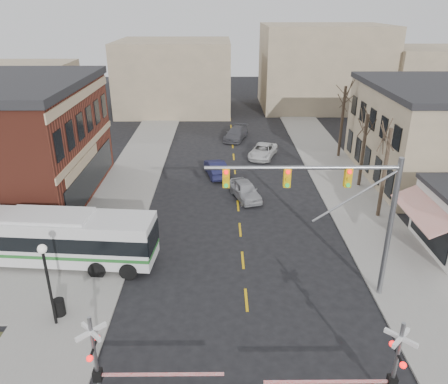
{
  "coord_description": "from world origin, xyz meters",
  "views": [
    {
      "loc": [
        -1.38,
        -17.43,
        14.88
      ],
      "look_at": [
        -1.16,
        8.73,
        3.5
      ],
      "focal_mm": 35.0,
      "sensor_mm": 36.0,
      "label": 1
    }
  ],
  "objects_px": {
    "trash_bin": "(59,307)",
    "pedestrian_near": "(102,255)",
    "traffic_signal_mast": "(341,201)",
    "car_b": "(216,168)",
    "car_c": "(263,151)",
    "rr_crossing_east": "(385,365)",
    "car_d": "(236,134)",
    "street_lamp": "(46,269)",
    "transit_bus": "(52,237)",
    "pedestrian_far": "(71,235)",
    "rr_crossing_west": "(106,358)",
    "car_a": "(245,190)"
  },
  "relations": [
    {
      "from": "car_a",
      "to": "car_d",
      "type": "relative_size",
      "value": 0.87
    },
    {
      "from": "car_c",
      "to": "pedestrian_far",
      "type": "xyz_separation_m",
      "value": [
        -14.11,
        -18.45,
        0.4
      ]
    },
    {
      "from": "car_a",
      "to": "car_b",
      "type": "xyz_separation_m",
      "value": [
        -2.45,
        5.2,
        0.0
      ]
    },
    {
      "from": "traffic_signal_mast",
      "to": "car_c",
      "type": "relative_size",
      "value": 1.99
    },
    {
      "from": "transit_bus",
      "to": "car_d",
      "type": "distance_m",
      "value": 29.21
    },
    {
      "from": "traffic_signal_mast",
      "to": "pedestrian_far",
      "type": "bearing_deg",
      "value": 162.63
    },
    {
      "from": "transit_bus",
      "to": "car_a",
      "type": "xyz_separation_m",
      "value": [
        12.26,
        9.67,
        -1.09
      ]
    },
    {
      "from": "traffic_signal_mast",
      "to": "car_d",
      "type": "relative_size",
      "value": 1.97
    },
    {
      "from": "traffic_signal_mast",
      "to": "car_c",
      "type": "bearing_deg",
      "value": 94.1
    },
    {
      "from": "transit_bus",
      "to": "car_c",
      "type": "xyz_separation_m",
      "value": [
        14.64,
        20.07,
        -1.14
      ]
    },
    {
      "from": "rr_crossing_east",
      "to": "trash_bin",
      "type": "height_order",
      "value": "rr_crossing_east"
    },
    {
      "from": "rr_crossing_west",
      "to": "car_c",
      "type": "bearing_deg",
      "value": 73.4
    },
    {
      "from": "trash_bin",
      "to": "car_c",
      "type": "distance_m",
      "value": 28.14
    },
    {
      "from": "car_a",
      "to": "trash_bin",
      "type": "bearing_deg",
      "value": -141.91
    },
    {
      "from": "traffic_signal_mast",
      "to": "car_d",
      "type": "bearing_deg",
      "value": 98.1
    },
    {
      "from": "pedestrian_far",
      "to": "transit_bus",
      "type": "bearing_deg",
      "value": -153.26
    },
    {
      "from": "rr_crossing_west",
      "to": "pedestrian_far",
      "type": "relative_size",
      "value": 2.93
    },
    {
      "from": "transit_bus",
      "to": "street_lamp",
      "type": "distance_m",
      "value": 6.22
    },
    {
      "from": "rr_crossing_west",
      "to": "car_b",
      "type": "bearing_deg",
      "value": 80.55
    },
    {
      "from": "car_a",
      "to": "pedestrian_near",
      "type": "distance_m",
      "value": 13.89
    },
    {
      "from": "trash_bin",
      "to": "pedestrian_near",
      "type": "xyz_separation_m",
      "value": [
        1.21,
        4.23,
        0.49
      ]
    },
    {
      "from": "trash_bin",
      "to": "car_b",
      "type": "distance_m",
      "value": 21.41
    },
    {
      "from": "pedestrian_near",
      "to": "trash_bin",
      "type": "bearing_deg",
      "value": 172.63
    },
    {
      "from": "traffic_signal_mast",
      "to": "car_a",
      "type": "height_order",
      "value": "traffic_signal_mast"
    },
    {
      "from": "traffic_signal_mast",
      "to": "pedestrian_near",
      "type": "xyz_separation_m",
      "value": [
        -13.17,
        2.51,
        -4.67
      ]
    },
    {
      "from": "transit_bus",
      "to": "car_c",
      "type": "height_order",
      "value": "transit_bus"
    },
    {
      "from": "rr_crossing_west",
      "to": "street_lamp",
      "type": "height_order",
      "value": "street_lamp"
    },
    {
      "from": "rr_crossing_west",
      "to": "car_d",
      "type": "bearing_deg",
      "value": 80.09
    },
    {
      "from": "transit_bus",
      "to": "traffic_signal_mast",
      "type": "height_order",
      "value": "traffic_signal_mast"
    },
    {
      "from": "rr_crossing_east",
      "to": "car_d",
      "type": "xyz_separation_m",
      "value": [
        -4.52,
        37.01,
        -1.25
      ]
    },
    {
      "from": "rr_crossing_east",
      "to": "car_d",
      "type": "bearing_deg",
      "value": 96.96
    },
    {
      "from": "pedestrian_far",
      "to": "trash_bin",
      "type": "bearing_deg",
      "value": -123.16
    },
    {
      "from": "rr_crossing_west",
      "to": "pedestrian_near",
      "type": "distance_m",
      "value": 9.57
    },
    {
      "from": "transit_bus",
      "to": "rr_crossing_east",
      "type": "height_order",
      "value": "rr_crossing_east"
    },
    {
      "from": "transit_bus",
      "to": "rr_crossing_east",
      "type": "distance_m",
      "value": 19.59
    },
    {
      "from": "transit_bus",
      "to": "rr_crossing_east",
      "type": "xyz_separation_m",
      "value": [
        16.58,
        -10.43,
        0.15
      ]
    },
    {
      "from": "traffic_signal_mast",
      "to": "trash_bin",
      "type": "xyz_separation_m",
      "value": [
        -14.38,
        -1.72,
        -5.16
      ]
    },
    {
      "from": "car_b",
      "to": "street_lamp",
      "type": "bearing_deg",
      "value": 56.87
    },
    {
      "from": "street_lamp",
      "to": "pedestrian_far",
      "type": "bearing_deg",
      "value": 101.05
    },
    {
      "from": "transit_bus",
      "to": "street_lamp",
      "type": "xyz_separation_m",
      "value": [
        1.96,
        -5.7,
        1.51
      ]
    },
    {
      "from": "car_a",
      "to": "pedestrian_near",
      "type": "xyz_separation_m",
      "value": [
        -9.11,
        -10.48,
        0.32
      ]
    },
    {
      "from": "street_lamp",
      "to": "traffic_signal_mast",
      "type": "bearing_deg",
      "value": 9.41
    },
    {
      "from": "rr_crossing_west",
      "to": "car_b",
      "type": "relative_size",
      "value": 1.25
    },
    {
      "from": "car_c",
      "to": "car_a",
      "type": "bearing_deg",
      "value": -83.88
    },
    {
      "from": "transit_bus",
      "to": "pedestrian_far",
      "type": "height_order",
      "value": "transit_bus"
    },
    {
      "from": "transit_bus",
      "to": "pedestrian_near",
      "type": "xyz_separation_m",
      "value": [
        3.15,
        -0.81,
        -0.76
      ]
    },
    {
      "from": "car_c",
      "to": "pedestrian_near",
      "type": "relative_size",
      "value": 2.61
    },
    {
      "from": "rr_crossing_west",
      "to": "traffic_signal_mast",
      "type": "bearing_deg",
      "value": 32.11
    },
    {
      "from": "street_lamp",
      "to": "car_a",
      "type": "distance_m",
      "value": 18.69
    },
    {
      "from": "car_b",
      "to": "car_c",
      "type": "xyz_separation_m",
      "value": [
        4.83,
        5.2,
        -0.06
      ]
    }
  ]
}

